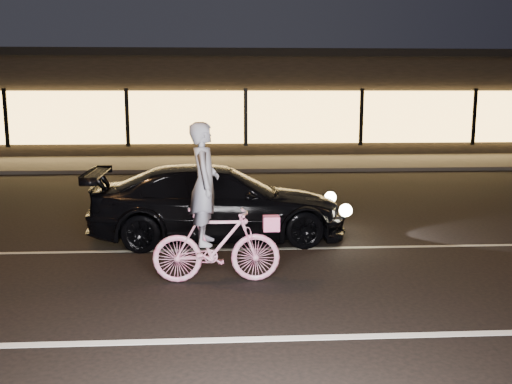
{
  "coord_description": "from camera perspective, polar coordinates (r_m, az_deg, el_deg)",
  "views": [
    {
      "loc": [
        -0.91,
        -7.2,
        2.62
      ],
      "look_at": [
        -0.45,
        0.6,
        1.23
      ],
      "focal_mm": 40.0,
      "sensor_mm": 36.0,
      "label": 1
    }
  ],
  "objects": [
    {
      "name": "cyclist",
      "position": [
        7.81,
        -4.3,
        -3.49
      ],
      "size": [
        1.76,
        0.61,
        2.21
      ],
      "rotation": [
        0.0,
        0.0,
        1.57
      ],
      "color": "#E32F79",
      "rests_on": "ground"
    },
    {
      "name": "lane_stripe_far",
      "position": [
        9.61,
        2.17,
        -5.69
      ],
      "size": [
        60.0,
        0.1,
        0.01
      ],
      "primitive_type": "cube",
      "color": "gray",
      "rests_on": "ground"
    },
    {
      "name": "lane_stripe_near",
      "position": [
        6.34,
        5.32,
        -14.32
      ],
      "size": [
        60.0,
        0.12,
        0.01
      ],
      "primitive_type": "cube",
      "color": "silver",
      "rests_on": "ground"
    },
    {
      "name": "storefront",
      "position": [
        26.19,
        -1.42,
        9.09
      ],
      "size": [
        25.4,
        8.42,
        4.2
      ],
      "color": "black",
      "rests_on": "ground"
    },
    {
      "name": "sidewalk",
      "position": [
        20.38,
        -0.81,
        2.91
      ],
      "size": [
        30.0,
        4.0,
        0.12
      ],
      "primitive_type": "cube",
      "color": "#383533",
      "rests_on": "ground"
    },
    {
      "name": "sedan",
      "position": [
        10.15,
        -3.76,
        -1.07
      ],
      "size": [
        4.57,
        1.97,
        1.31
      ],
      "rotation": [
        0.0,
        0.0,
        1.6
      ],
      "color": "black",
      "rests_on": "ground"
    },
    {
      "name": "ground",
      "position": [
        7.72,
        3.62,
        -9.76
      ],
      "size": [
        90.0,
        90.0,
        0.0
      ],
      "primitive_type": "plane",
      "color": "black",
      "rests_on": "ground"
    }
  ]
}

